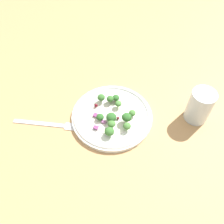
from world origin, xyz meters
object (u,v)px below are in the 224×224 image
broccoli_floret_2 (118,104)px  water_glass (200,106)px  broccoli_floret_1 (100,117)px  broccoli_floret_0 (109,132)px  fork (50,124)px  plate (112,116)px

broccoli_floret_2 → water_glass: bearing=67.5°
broccoli_floret_1 → water_glass: (5.78, 26.78, 2.52)cm
broccoli_floret_0 → fork: size_ratio=0.15×
broccoli_floret_0 → broccoli_floret_2: (-8.23, 5.06, 0.26)cm
broccoli_floret_2 → fork: (-0.44, -20.17, -2.78)cm
broccoli_floret_0 → broccoli_floret_1: broccoli_floret_0 is taller
water_glass → broccoli_floret_1: bearing=-102.2°
broccoli_floret_2 → water_glass: 22.41cm
plate → water_glass: 24.38cm
broccoli_floret_1 → broccoli_floret_2: (-2.78, 6.17, 0.53)cm
broccoli_floret_1 → water_glass: 27.52cm
plate → broccoli_floret_0: broccoli_floret_0 is taller
broccoli_floret_0 → water_glass: size_ratio=0.26×
fork → water_glass: size_ratio=1.77×
broccoli_floret_2 → fork: size_ratio=0.11×
plate → fork: bearing=-98.3°
fork → water_glass: 42.04cm
plate → broccoli_floret_2: (-2.14, 2.53, 2.17)cm
broccoli_floret_1 → water_glass: water_glass is taller
broccoli_floret_1 → fork: bearing=-102.9°
fork → water_glass: (9.00, 40.79, 4.77)cm
broccoli_floret_2 → broccoli_floret_1: bearing=-65.8°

